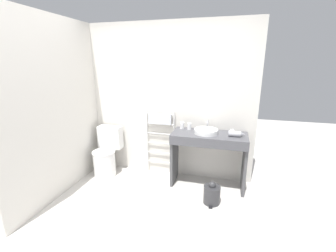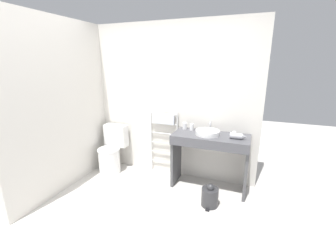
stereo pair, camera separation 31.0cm
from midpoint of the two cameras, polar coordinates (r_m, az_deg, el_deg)
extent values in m
plane|color=silver|center=(2.81, -8.58, -25.31)|extent=(12.00, 12.00, 0.00)
cube|color=silver|center=(3.65, 3.25, 6.08)|extent=(2.78, 0.12, 2.44)
cube|color=silver|center=(3.61, -21.85, 4.84)|extent=(0.12, 2.30, 2.44)
cylinder|color=white|center=(3.99, -12.52, -8.74)|extent=(0.36, 0.36, 0.41)
cylinder|color=white|center=(3.91, -12.71, -5.88)|extent=(0.37, 0.37, 0.02)
cube|color=white|center=(4.04, -10.95, -2.35)|extent=(0.41, 0.17, 0.38)
cylinder|color=silver|center=(3.98, -11.10, 0.34)|extent=(0.05, 0.05, 0.01)
cylinder|color=silver|center=(3.85, -1.93, -3.86)|extent=(0.02, 0.02, 1.08)
cylinder|color=silver|center=(3.71, 4.71, -4.72)|extent=(0.02, 0.02, 1.08)
cylinder|color=silver|center=(3.91, 1.29, -9.06)|extent=(0.46, 0.02, 0.02)
cylinder|color=silver|center=(3.84, 1.30, -6.77)|extent=(0.46, 0.02, 0.02)
cylinder|color=silver|center=(3.78, 1.32, -4.41)|extent=(0.46, 0.02, 0.02)
cylinder|color=silver|center=(3.72, 1.34, -1.97)|extent=(0.46, 0.02, 0.02)
cylinder|color=silver|center=(3.67, 1.35, 0.53)|extent=(0.46, 0.02, 0.02)
cylinder|color=silver|center=(3.63, 1.37, 3.10)|extent=(0.46, 0.02, 0.02)
cube|color=silver|center=(3.62, 1.21, 1.83)|extent=(0.38, 0.04, 0.17)
cube|color=#4C4C51|center=(3.30, 13.49, -2.57)|extent=(1.08, 0.49, 0.03)
cube|color=#4C4C51|center=(3.10, 12.80, -5.03)|extent=(1.08, 0.02, 0.10)
cube|color=#4C4C4F|center=(3.55, 4.60, -8.10)|extent=(0.04, 0.41, 0.80)
cube|color=#4C4C4F|center=(3.43, 21.81, -10.12)|extent=(0.04, 0.41, 0.80)
cylinder|color=white|center=(3.29, 12.69, -1.66)|extent=(0.34, 0.34, 0.07)
cylinder|color=silver|center=(3.28, 12.72, -1.18)|extent=(0.28, 0.28, 0.01)
cylinder|color=silver|center=(3.47, 13.25, -0.08)|extent=(0.02, 0.02, 0.15)
cylinder|color=silver|center=(3.41, 13.20, 0.73)|extent=(0.02, 0.09, 0.02)
cylinder|color=white|center=(3.50, 6.81, 0.00)|extent=(0.07, 0.07, 0.10)
cylinder|color=white|center=(3.45, 8.61, -0.29)|extent=(0.06, 0.06, 0.11)
cylinder|color=#B7B7BC|center=(3.22, 19.59, -2.44)|extent=(0.16, 0.08, 0.08)
cone|color=#9C9CA0|center=(3.22, 21.52, -2.63)|extent=(0.06, 0.07, 0.07)
cube|color=#B7B7BC|center=(3.30, 19.04, -1.94)|extent=(0.05, 0.09, 0.06)
cylinder|color=#333335|center=(3.18, 13.46, -17.23)|extent=(0.22, 0.22, 0.25)
sphere|color=#333335|center=(3.11, 13.64, -15.00)|extent=(0.10, 0.10, 0.10)
cube|color=black|center=(3.14, 12.97, -20.17)|extent=(0.05, 0.04, 0.02)
camera|label=1|loc=(0.15, -87.14, 0.81)|focal=24.00mm
camera|label=2|loc=(0.15, 92.86, -0.81)|focal=24.00mm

